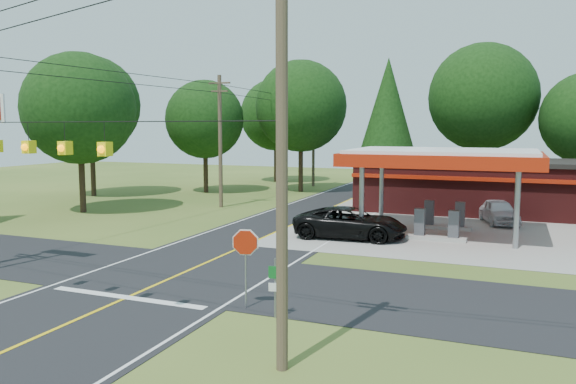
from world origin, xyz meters
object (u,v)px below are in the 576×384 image
at_px(gas_canopy, 442,160).
at_px(suv_car, 350,223).
at_px(sedan_car, 499,212).
at_px(octagonal_stop_sign, 245,248).

relative_size(gas_canopy, suv_car, 1.72).
height_order(gas_canopy, suv_car, gas_canopy).
xyz_separation_m(suv_car, sedan_car, (7.50, 8.19, -0.10)).
bearing_deg(suv_car, sedan_car, -46.35).
bearing_deg(sedan_car, suv_car, -149.17).
bearing_deg(gas_canopy, octagonal_stop_sign, -105.69).
bearing_deg(octagonal_stop_sign, suv_car, 90.00).
bearing_deg(sedan_car, octagonal_stop_sign, -126.17).
relative_size(suv_car, sedan_car, 1.39).
relative_size(gas_canopy, sedan_car, 2.38).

